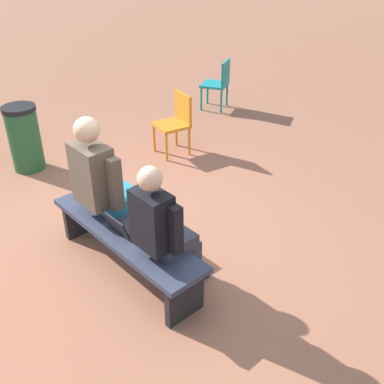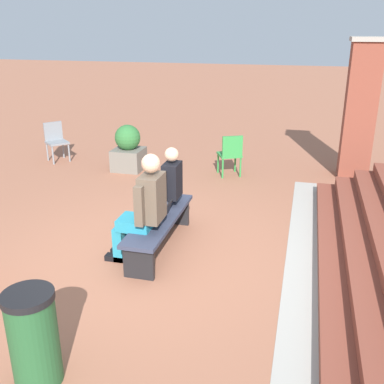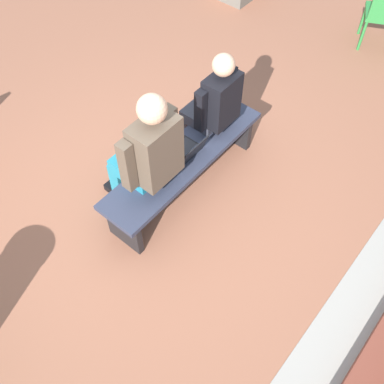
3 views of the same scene
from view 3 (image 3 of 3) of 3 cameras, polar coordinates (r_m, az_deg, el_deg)
ground_plane at (r=4.27m, az=-3.75°, el=-1.69°), size 60.00×60.00×0.00m
concrete_strip at (r=4.02m, az=20.37°, el=-12.89°), size 6.44×0.40×0.01m
bench at (r=4.12m, az=-0.99°, el=3.73°), size 1.80×0.44×0.45m
person_student at (r=4.16m, az=2.52°, el=10.97°), size 0.50×0.64×1.28m
person_adult at (r=3.68m, az=-5.78°, el=4.80°), size 0.59×0.74×1.42m
laptop at (r=4.01m, az=-0.64°, el=5.23°), size 0.32×0.29×0.21m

